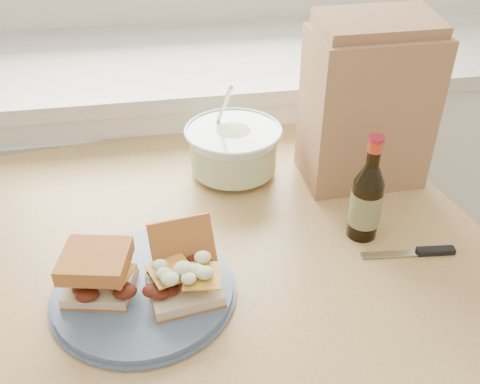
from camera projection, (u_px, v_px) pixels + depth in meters
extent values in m
cube|color=white|center=(186.00, 189.00, 1.87)|extent=(2.40, 0.60, 0.90)
cube|color=silver|center=(177.00, 59.00, 1.60)|extent=(2.50, 0.64, 0.04)
cube|color=tan|center=(230.00, 255.00, 1.04)|extent=(1.13, 1.13, 0.04)
cube|color=tan|center=(36.00, 299.00, 1.51)|extent=(0.08, 0.08, 0.79)
cube|color=tan|center=(322.00, 237.00, 1.74)|extent=(0.08, 0.08, 0.79)
cylinder|color=#4A5C77|center=(144.00, 290.00, 0.92)|extent=(0.31, 0.31, 0.02)
cube|color=beige|center=(100.00, 285.00, 0.90)|extent=(0.13, 0.12, 0.02)
cube|color=gold|center=(97.00, 270.00, 0.88)|extent=(0.08, 0.08, 0.00)
cube|color=#BB6D31|center=(95.00, 261.00, 0.87)|extent=(0.13, 0.12, 0.03)
cube|color=beige|center=(185.00, 288.00, 0.90)|extent=(0.13, 0.12, 0.02)
cube|color=gold|center=(183.00, 273.00, 0.87)|extent=(0.08, 0.08, 0.00)
cube|color=#BB6D31|center=(182.00, 246.00, 0.93)|extent=(0.12, 0.09, 0.10)
cone|color=silver|center=(233.00, 152.00, 1.22)|extent=(0.21, 0.21, 0.11)
cylinder|color=silver|center=(233.00, 154.00, 1.22)|extent=(0.19, 0.19, 0.07)
torus|color=silver|center=(233.00, 130.00, 1.18)|extent=(0.22, 0.22, 0.01)
cylinder|color=silver|center=(222.00, 110.00, 1.19)|extent=(0.04, 0.09, 0.14)
cylinder|color=black|center=(365.00, 209.00, 1.03)|extent=(0.06, 0.06, 0.12)
cone|color=black|center=(371.00, 174.00, 0.98)|extent=(0.06, 0.06, 0.04)
cylinder|color=black|center=(374.00, 153.00, 0.96)|extent=(0.02, 0.02, 0.05)
cylinder|color=red|center=(375.00, 146.00, 0.95)|extent=(0.03, 0.03, 0.02)
cylinder|color=#A11D33|center=(377.00, 139.00, 0.94)|extent=(0.03, 0.03, 0.01)
cylinder|color=#374020|center=(365.00, 207.00, 1.02)|extent=(0.06, 0.06, 0.07)
cube|color=silver|center=(393.00, 254.00, 1.01)|extent=(0.13, 0.03, 0.00)
cube|color=black|center=(436.00, 251.00, 1.01)|extent=(0.07, 0.02, 0.01)
cube|color=#9B6E4B|center=(366.00, 109.00, 1.14)|extent=(0.26, 0.17, 0.33)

